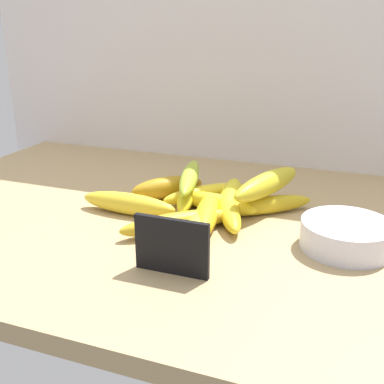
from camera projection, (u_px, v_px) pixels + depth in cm
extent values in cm
cube|color=tan|center=(163.00, 220.00, 89.20)|extent=(110.00, 76.00, 3.00)
cube|color=silver|center=(226.00, 28.00, 112.02)|extent=(130.00, 2.00, 70.00)
cube|color=black|center=(172.00, 246.00, 66.16)|extent=(11.00, 0.80, 8.40)
cube|color=#916B48|center=(174.00, 268.00, 68.20)|extent=(9.90, 1.20, 0.60)
cylinder|color=silver|center=(346.00, 235.00, 74.14)|extent=(14.25, 14.25, 4.46)
ellipsoid|color=yellow|center=(207.00, 215.00, 82.51)|extent=(7.76, 17.78, 4.00)
ellipsoid|color=yellow|center=(217.00, 203.00, 88.41)|extent=(16.20, 6.00, 3.52)
ellipsoid|color=gold|center=(265.00, 205.00, 87.67)|extent=(16.89, 14.16, 3.31)
ellipsoid|color=#AB7D17|center=(168.00, 187.00, 95.46)|extent=(13.80, 13.62, 4.37)
ellipsoid|color=yellow|center=(229.00, 212.00, 84.42)|extent=(10.18, 17.27, 3.57)
ellipsoid|color=yellow|center=(128.00, 204.00, 87.51)|extent=(19.13, 4.53, 3.98)
ellipsoid|color=yellow|center=(231.00, 196.00, 90.99)|extent=(7.29, 18.99, 4.03)
ellipsoid|color=gold|center=(178.00, 223.00, 79.84)|extent=(17.54, 16.39, 3.61)
ellipsoid|color=gold|center=(195.00, 231.00, 76.49)|extent=(6.78, 19.61, 3.60)
ellipsoid|color=yellow|center=(205.00, 193.00, 93.55)|extent=(14.71, 15.65, 3.35)
ellipsoid|color=yellow|center=(188.00, 194.00, 93.48)|extent=(8.09, 19.97, 3.28)
ellipsoid|color=#A3BD30|center=(190.00, 177.00, 92.86)|extent=(8.33, 20.52, 3.30)
ellipsoid|color=gold|center=(267.00, 184.00, 87.65)|extent=(10.86, 20.69, 4.21)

